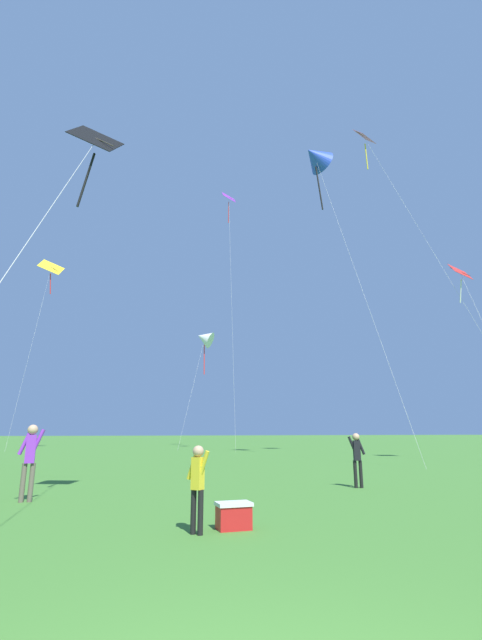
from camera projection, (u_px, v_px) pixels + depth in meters
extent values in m
cube|color=pink|center=(364.00, 137.00, 35.17)|extent=(1.78, 1.54, 1.25)
cylinder|color=#3F382D|center=(364.00, 137.00, 35.17)|extent=(1.68, 0.36, 0.35)
cylinder|color=yellow|center=(366.00, 156.00, 34.72)|extent=(0.16, 0.17, 2.28)
cylinder|color=silver|center=(441.00, 265.00, 28.71)|extent=(3.71, 8.86, 24.01)
cube|color=black|center=(96.00, 138.00, 11.17)|extent=(1.40, 0.74, 1.11)
cylinder|color=#3F382D|center=(96.00, 138.00, 11.17)|extent=(0.88, 0.53, 0.62)
cylinder|color=black|center=(86.00, 180.00, 10.86)|extent=(0.34, 0.11, 1.48)
cylinder|color=silver|center=(26.00, 244.00, 6.64)|extent=(1.41, 7.07, 8.64)
cone|color=blue|center=(315.00, 157.00, 32.47)|extent=(2.70, 2.57, 2.39)
cylinder|color=black|center=(319.00, 188.00, 31.78)|extent=(0.40, 0.39, 3.48)
cylinder|color=silver|center=(358.00, 277.00, 26.12)|extent=(0.26, 8.30, 20.81)
cube|color=purple|center=(229.00, 197.00, 49.28)|extent=(1.64, 1.20, 1.36)
cylinder|color=#3F382D|center=(229.00, 197.00, 49.28)|extent=(1.41, 0.18, 0.63)
cylinder|color=red|center=(229.00, 212.00, 48.97)|extent=(0.14, 0.34, 2.40)
cylinder|color=silver|center=(232.00, 307.00, 43.04)|extent=(1.06, 6.14, 26.58)
cube|color=yellow|center=(51.00, 267.00, 45.82)|extent=(2.57, 1.12, 1.92)
cylinder|color=#3F382D|center=(51.00, 267.00, 45.82)|extent=(1.51, 0.73, 0.98)
cylinder|color=red|center=(50.00, 284.00, 45.44)|extent=(0.31, 0.19, 2.16)
cylinder|color=silver|center=(30.00, 350.00, 41.28)|extent=(1.51, 4.59, 17.84)
cone|color=white|center=(204.00, 338.00, 47.65)|extent=(2.68, 2.57, 2.23)
cylinder|color=red|center=(204.00, 359.00, 46.94)|extent=(0.12, 0.41, 3.21)
cylinder|color=silver|center=(192.00, 390.00, 43.63)|extent=(3.34, 4.63, 11.15)
cube|color=red|center=(460.00, 272.00, 26.98)|extent=(1.53, 0.79, 1.15)
cylinder|color=#3F382D|center=(460.00, 272.00, 26.98)|extent=(1.19, 0.33, 0.51)
cylinder|color=silver|center=(461.00, 291.00, 26.80)|extent=(0.12, 0.31, 1.41)
cylinder|color=black|center=(200.00, 512.00, 7.27)|extent=(0.09, 0.09, 0.69)
cylinder|color=black|center=(193.00, 512.00, 7.34)|extent=(0.09, 0.09, 0.69)
cube|color=yellow|center=(198.00, 473.00, 7.45)|extent=(0.23, 0.23, 0.52)
cylinder|color=yellow|center=(203.00, 465.00, 7.43)|extent=(0.20, 0.22, 0.48)
cylinder|color=yellow|center=(193.00, 465.00, 7.54)|extent=(0.20, 0.22, 0.48)
sphere|color=tan|center=(198.00, 451.00, 7.54)|extent=(0.19, 0.19, 0.19)
cylinder|color=#665B4C|center=(31.00, 482.00, 10.69)|extent=(0.12, 0.12, 0.88)
cylinder|color=#665B4C|center=(23.00, 483.00, 10.62)|extent=(0.12, 0.12, 0.88)
cube|color=purple|center=(31.00, 449.00, 10.84)|extent=(0.23, 0.21, 0.66)
cylinder|color=purple|center=(38.00, 442.00, 10.93)|extent=(0.30, 0.11, 0.62)
cylinder|color=purple|center=(25.00, 442.00, 10.83)|extent=(0.30, 0.11, 0.62)
sphere|color=tan|center=(33.00, 430.00, 10.95)|extent=(0.24, 0.24, 0.24)
cylinder|color=black|center=(355.00, 474.00, 13.33)|extent=(0.10, 0.10, 0.78)
cylinder|color=black|center=(361.00, 474.00, 13.33)|extent=(0.10, 0.10, 0.78)
cube|color=black|center=(357.00, 450.00, 13.50)|extent=(0.24, 0.23, 0.58)
cylinder|color=black|center=(352.00, 445.00, 13.54)|extent=(0.27, 0.16, 0.54)
cylinder|color=black|center=(360.00, 445.00, 13.53)|extent=(0.27, 0.16, 0.54)
sphere|color=tan|center=(356.00, 437.00, 13.59)|extent=(0.21, 0.21, 0.21)
cube|color=red|center=(234.00, 518.00, 7.65)|extent=(0.56, 0.36, 0.38)
cube|color=white|center=(234.00, 504.00, 7.70)|extent=(0.60, 0.40, 0.06)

